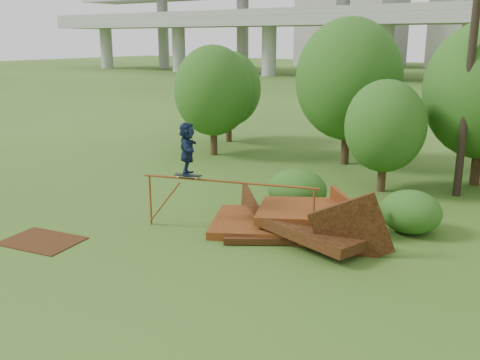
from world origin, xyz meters
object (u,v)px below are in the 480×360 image
Objects in this scene: scrap_pile at (295,224)px; skater at (187,149)px; utility_pole at (473,37)px; flat_plate at (42,241)px.

scrap_pile is 3.85m from skater.
utility_pole is at bearing 67.87° from scrap_pile.
skater is 0.74× the size of flat_plate.
scrap_pile is at bearing 38.62° from flat_plate.
scrap_pile is at bearing -112.13° from utility_pole.
flat_plate is (-2.77, -3.23, -2.46)m from skater.
flat_plate is at bearing -126.47° from utility_pole.
skater is at bearing -155.73° from scrap_pile.
scrap_pile is at bearing -102.42° from skater.
flat_plate is at bearing -141.38° from scrap_pile.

